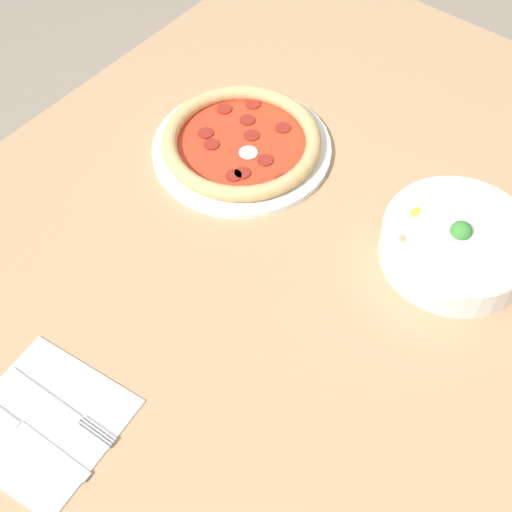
{
  "coord_description": "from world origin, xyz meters",
  "views": [
    {
      "loc": [
        0.59,
        0.4,
        1.63
      ],
      "look_at": [
        0.1,
        0.02,
        0.8
      ],
      "focal_mm": 50.0,
      "sensor_mm": 36.0,
      "label": 1
    }
  ],
  "objects_px": {
    "bowl": "(456,242)",
    "knife": "(25,431)",
    "pizza": "(242,144)",
    "fork": "(59,405)"
  },
  "relations": [
    {
      "from": "pizza",
      "to": "fork",
      "type": "height_order",
      "value": "pizza"
    },
    {
      "from": "fork",
      "to": "knife",
      "type": "xyz_separation_m",
      "value": [
        0.05,
        -0.01,
        -0.0
      ]
    },
    {
      "from": "bowl",
      "to": "knife",
      "type": "distance_m",
      "value": 0.65
    },
    {
      "from": "pizza",
      "to": "bowl",
      "type": "height_order",
      "value": "bowl"
    },
    {
      "from": "pizza",
      "to": "fork",
      "type": "bearing_deg",
      "value": 12.04
    },
    {
      "from": "pizza",
      "to": "fork",
      "type": "relative_size",
      "value": 1.65
    },
    {
      "from": "bowl",
      "to": "fork",
      "type": "relative_size",
      "value": 1.23
    },
    {
      "from": "fork",
      "to": "pizza",
      "type": "bearing_deg",
      "value": 98.23
    },
    {
      "from": "fork",
      "to": "knife",
      "type": "bearing_deg",
      "value": -101.31
    },
    {
      "from": "bowl",
      "to": "knife",
      "type": "height_order",
      "value": "bowl"
    }
  ]
}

